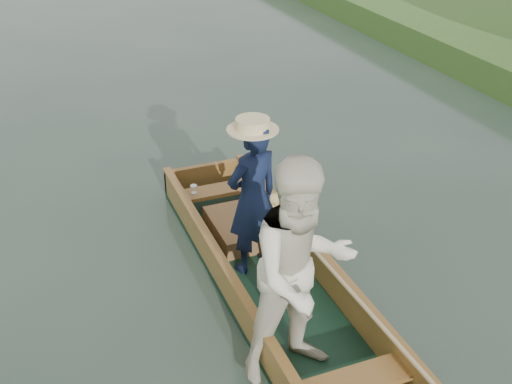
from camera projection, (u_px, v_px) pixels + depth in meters
name	position (u px, v px, depth m)	size (l,w,h in m)	color
ground	(277.00, 297.00, 6.74)	(120.00, 120.00, 0.00)	#283D30
punt	(282.00, 259.00, 5.98)	(1.34, 5.00, 2.14)	black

